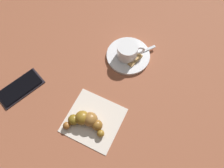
# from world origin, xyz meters

# --- Properties ---
(ground_plane) EXTENTS (1.80, 1.80, 0.00)m
(ground_plane) POSITION_xyz_m (0.00, 0.00, 0.00)
(ground_plane) COLOR #995439
(saucer) EXTENTS (0.15, 0.15, 0.01)m
(saucer) POSITION_xyz_m (0.13, 0.05, 0.01)
(saucer) COLOR white
(saucer) RESTS_ON ground
(espresso_cup) EXTENTS (0.08, 0.08, 0.05)m
(espresso_cup) POSITION_xyz_m (0.13, 0.05, 0.04)
(espresso_cup) COLOR white
(espresso_cup) RESTS_ON saucer
(teaspoon) EXTENTS (0.13, 0.06, 0.01)m
(teaspoon) POSITION_xyz_m (0.14, 0.04, 0.01)
(teaspoon) COLOR silver
(teaspoon) RESTS_ON saucer
(sugar_packet) EXTENTS (0.06, 0.02, 0.01)m
(sugar_packet) POSITION_xyz_m (0.13, 0.02, 0.01)
(sugar_packet) COLOR tan
(sugar_packet) RESTS_ON saucer
(napkin) EXTENTS (0.19, 0.20, 0.00)m
(napkin) POSITION_xyz_m (-0.11, -0.02, 0.00)
(napkin) COLOR silver
(napkin) RESTS_ON ground
(croissant) EXTENTS (0.10, 0.12, 0.04)m
(croissant) POSITION_xyz_m (-0.13, -0.01, 0.02)
(croissant) COLOR olive
(croissant) RESTS_ON napkin
(cell_phone) EXTENTS (0.15, 0.08, 0.01)m
(cell_phone) POSITION_xyz_m (-0.19, 0.22, 0.00)
(cell_phone) COLOR black
(cell_phone) RESTS_ON ground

